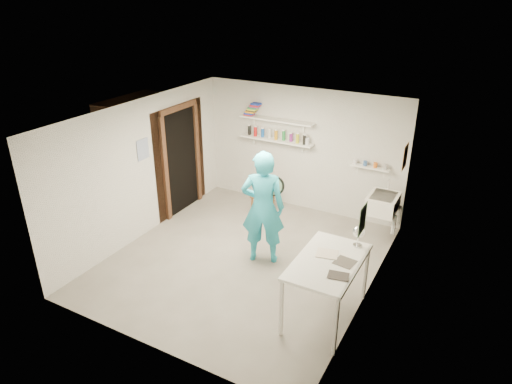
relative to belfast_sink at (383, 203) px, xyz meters
The scene contains 27 objects.
floor 2.54m from the belfast_sink, 135.83° to the right, with size 4.00×4.50×0.02m, color slate.
ceiling 2.98m from the belfast_sink, 135.83° to the right, with size 4.00×4.50×0.02m, color silver.
wall_back 1.90m from the belfast_sink, 162.26° to the left, with size 4.00×0.02×2.40m, color silver.
wall_front 4.36m from the belfast_sink, 113.84° to the right, with size 4.00×0.02×2.40m, color silver.
wall_left 4.16m from the belfast_sink, 155.67° to the right, with size 0.02×4.50×2.40m, color silver.
wall_right 1.79m from the belfast_sink, 81.30° to the right, with size 0.02×4.50×2.40m, color silver.
doorway_recess 3.81m from the belfast_sink, behind, with size 0.02×0.90×2.00m, color black.
corridor_box 4.51m from the belfast_sink, behind, with size 1.40×1.50×2.10m, color brown.
door_lintel 4.01m from the belfast_sink, behind, with size 0.06×1.05×0.10m, color brown.
door_jamb_near 3.91m from the belfast_sink, 162.82° to the right, with size 0.06×0.10×2.00m, color brown.
door_jamb_far 3.74m from the belfast_sink, behind, with size 0.06×0.10×2.00m, color brown.
shelf_lower 2.38m from the belfast_sink, 169.18° to the left, with size 1.50×0.22×0.03m, color white.
shelf_upper 2.52m from the belfast_sink, 169.18° to the left, with size 1.50×0.22×0.03m, color white.
ledge_shelf 0.75m from the belfast_sink, 130.40° to the left, with size 0.70×0.14×0.03m, color white.
poster_left 4.17m from the belfast_sink, 156.18° to the right, with size 0.01×0.28×0.36m, color #334C7F.
poster_right_a 0.89m from the belfast_sink, 22.79° to the left, with size 0.01×0.34×0.42m, color #995933.
poster_right_b 2.40m from the belfast_sink, 83.96° to the right, with size 0.01×0.30×0.38m, color #3F724C.
belfast_sink is the anchor object (origin of this frame).
man 2.16m from the belfast_sink, 134.26° to the right, with size 0.68×0.45×1.86m, color #28ADCB.
wall_clock 2.02m from the belfast_sink, 136.77° to the right, with size 0.33×0.33×0.04m, color #CDBE8C.
wooden_chair 2.26m from the belfast_sink, behind, with size 0.37×0.36×0.80m, color brown.
work_table 2.40m from the belfast_sink, 92.65° to the right, with size 0.79×1.32×0.88m, color silver.
desk_lamp 1.90m from the belfast_sink, 86.69° to the right, with size 0.16×0.16×0.16m, color silver.
spray_cans 2.41m from the belfast_sink, 169.18° to the left, with size 1.31×0.06×0.17m.
book_stack 3.05m from the belfast_sink, behind, with size 0.34×0.14×0.25m.
ledge_pots 0.78m from the belfast_sink, 130.40° to the left, with size 0.48×0.07×0.09m.
papers 2.39m from the belfast_sink, 92.65° to the right, with size 0.30×0.22×0.02m.
Camera 1 is at (3.19, -5.45, 4.09)m, focal length 32.00 mm.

